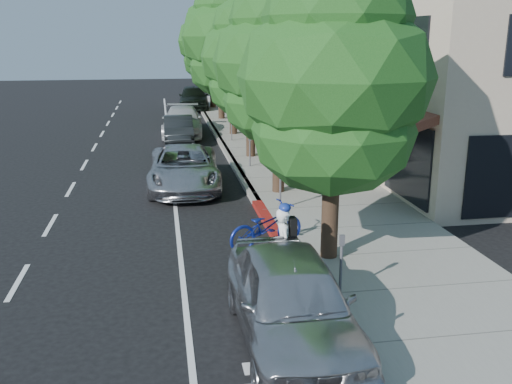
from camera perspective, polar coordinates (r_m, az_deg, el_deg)
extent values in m
plane|color=black|center=(15.52, 1.94, -4.43)|extent=(120.00, 120.00, 0.00)
cube|color=gray|center=(23.49, 3.61, 2.59)|extent=(4.60, 56.00, 0.15)
cube|color=#9E998E|center=(23.09, -1.96, 2.39)|extent=(0.30, 56.00, 0.15)
cube|color=maroon|center=(16.42, 1.26, -3.02)|extent=(0.32, 4.00, 0.15)
cube|color=beige|center=(34.69, 11.97, 12.14)|extent=(10.00, 36.00, 7.00)
cylinder|color=black|center=(13.50, 7.42, -2.07)|extent=(0.40, 0.40, 2.48)
ellipsoid|color=#164715|center=(13.05, 7.71, 6.11)|extent=(3.75, 3.75, 3.00)
ellipsoid|color=#164715|center=(12.92, 7.90, 11.38)|extent=(4.42, 4.42, 3.53)
ellipsoid|color=#164715|center=(12.89, 8.12, 17.02)|extent=(3.31, 3.31, 2.65)
cylinder|color=black|center=(19.12, 2.27, 3.30)|extent=(0.40, 0.40, 2.52)
ellipsoid|color=#164715|center=(18.81, 2.33, 9.21)|extent=(3.75, 3.75, 3.00)
ellipsoid|color=#164715|center=(18.72, 2.37, 12.93)|extent=(4.42, 4.42, 3.53)
ellipsoid|color=#164715|center=(18.71, 2.42, 16.90)|extent=(3.31, 3.31, 2.65)
cylinder|color=black|center=(24.93, -0.53, 6.11)|extent=(0.40, 0.40, 2.49)
ellipsoid|color=#164715|center=(24.69, -0.55, 10.59)|extent=(3.68, 3.68, 2.94)
ellipsoid|color=#164715|center=(24.62, -0.55, 13.39)|extent=(4.33, 4.33, 3.46)
ellipsoid|color=#164715|center=(24.61, -0.56, 16.37)|extent=(3.25, 3.25, 2.60)
cylinder|color=black|center=(30.78, -2.29, 8.29)|extent=(0.40, 0.40, 2.95)
ellipsoid|color=#164715|center=(30.58, -2.34, 12.60)|extent=(4.63, 4.63, 3.71)
ellipsoid|color=#164715|center=(30.55, -2.37, 15.29)|extent=(5.45, 5.45, 4.36)
ellipsoid|color=#164715|center=(30.59, -2.40, 18.13)|extent=(4.09, 4.09, 3.27)
cylinder|color=black|center=(36.73, -3.48, 9.03)|extent=(0.40, 0.40, 2.45)
ellipsoid|color=#164715|center=(36.57, -3.53, 12.03)|extent=(3.99, 3.99, 3.19)
ellipsoid|color=#164715|center=(36.52, -3.56, 13.89)|extent=(4.70, 4.70, 3.76)
ellipsoid|color=#164715|center=(36.51, -3.60, 15.87)|extent=(3.52, 3.52, 2.82)
cylinder|color=black|center=(42.66, -4.36, 10.11)|extent=(0.40, 0.40, 2.77)
ellipsoid|color=#164715|center=(42.51, -4.42, 13.03)|extent=(4.26, 4.26, 3.41)
ellipsoid|color=#164715|center=(42.48, -4.46, 14.84)|extent=(5.01, 5.01, 4.01)
ellipsoid|color=#164715|center=(42.49, -4.50, 16.77)|extent=(3.76, 3.76, 3.01)
imported|color=white|center=(12.39, 2.86, -5.44)|extent=(0.43, 0.64, 1.71)
imported|color=navy|center=(14.52, 1.03, -3.46)|extent=(2.29, 1.55, 1.14)
imported|color=#BABABF|center=(20.33, -7.21, 2.39)|extent=(2.62, 5.36, 1.47)
imported|color=black|center=(29.18, -7.76, 6.19)|extent=(1.46, 4.10, 1.35)
imported|color=silver|center=(31.48, -7.38, 7.02)|extent=(2.42, 5.33, 1.51)
imported|color=black|center=(42.60, -6.24, 9.38)|extent=(2.41, 5.33, 1.78)
imported|color=#B6B6BB|center=(10.08, 3.58, -10.76)|extent=(1.94, 4.79, 1.63)
imported|color=black|center=(23.05, 2.53, 4.96)|extent=(1.09, 0.96, 1.90)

